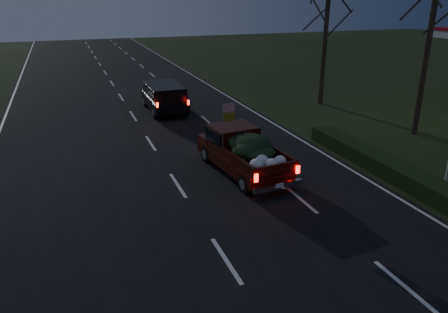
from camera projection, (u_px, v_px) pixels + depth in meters
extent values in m
plane|color=black|center=(226.00, 261.00, 11.35)|extent=(120.00, 120.00, 0.00)
cube|color=black|center=(226.00, 260.00, 11.34)|extent=(14.00, 120.00, 0.02)
cube|color=black|center=(393.00, 170.00, 16.39)|extent=(1.00, 10.00, 0.60)
cylinder|color=black|center=(428.00, 45.00, 20.02)|extent=(0.28, 0.28, 8.50)
cylinder|color=black|center=(325.00, 46.00, 26.11)|extent=(0.28, 0.28, 7.00)
cube|color=#3A1007|center=(242.00, 159.00, 16.77)|extent=(2.27, 4.72, 0.50)
cube|color=#3A1007|center=(232.00, 136.00, 17.22)|extent=(1.82, 1.62, 0.82)
cube|color=black|center=(233.00, 134.00, 17.19)|extent=(1.91, 1.54, 0.50)
cube|color=#3A1007|center=(258.00, 162.00, 15.68)|extent=(1.93, 2.71, 0.05)
ellipsoid|color=black|center=(253.00, 147.00, 15.94)|extent=(1.62, 1.78, 0.55)
cylinder|color=gray|center=(223.00, 128.00, 15.97)|extent=(0.03, 0.03, 1.82)
cube|color=red|center=(229.00, 108.00, 15.80)|extent=(0.47, 0.07, 0.31)
cube|color=gold|center=(229.00, 117.00, 15.93)|extent=(0.47, 0.07, 0.31)
cube|color=black|center=(164.00, 101.00, 25.46)|extent=(1.92, 4.55, 0.57)
cube|color=black|center=(164.00, 91.00, 25.03)|extent=(1.80, 3.32, 0.76)
cube|color=black|center=(164.00, 90.00, 25.00)|extent=(1.89, 3.22, 0.45)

